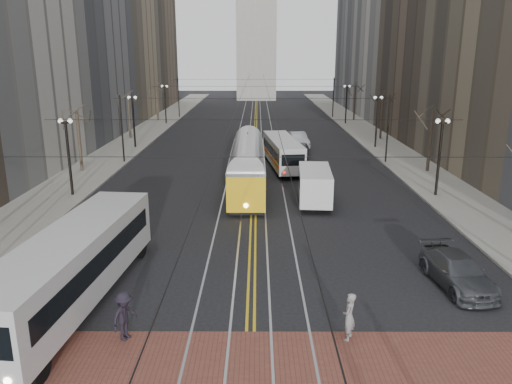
{
  "coord_description": "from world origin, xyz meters",
  "views": [
    {
      "loc": [
        0.27,
        -18.18,
        10.41
      ],
      "look_at": [
        0.19,
        8.48,
        3.0
      ],
      "focal_mm": 35.0,
      "sensor_mm": 36.0,
      "label": 1
    }
  ],
  "objects_px": {
    "streetcar": "(248,171)",
    "sedan_grey": "(301,150)",
    "rear_bus": "(283,153)",
    "transit_bus": "(73,269)",
    "cargo_van": "(315,187)",
    "pedestrian_b": "(349,317)",
    "pedestrian_d": "(125,316)",
    "sedan_parked": "(457,271)",
    "sedan_silver": "(298,140)"
  },
  "relations": [
    {
      "from": "transit_bus",
      "to": "sedan_silver",
      "type": "xyz_separation_m",
      "value": [
        12.49,
        37.55,
        -0.77
      ]
    },
    {
      "from": "transit_bus",
      "to": "sedan_grey",
      "type": "xyz_separation_m",
      "value": [
        12.32,
        31.86,
        -0.88
      ]
    },
    {
      "from": "sedan_silver",
      "to": "sedan_grey",
      "type": "bearing_deg",
      "value": -99.38
    },
    {
      "from": "transit_bus",
      "to": "cargo_van",
      "type": "height_order",
      "value": "transit_bus"
    },
    {
      "from": "sedan_grey",
      "to": "cargo_van",
      "type": "bearing_deg",
      "value": -84.54
    },
    {
      "from": "pedestrian_b",
      "to": "sedan_grey",
      "type": "bearing_deg",
      "value": -158.44
    },
    {
      "from": "streetcar",
      "to": "sedan_grey",
      "type": "bearing_deg",
      "value": 68.32
    },
    {
      "from": "transit_bus",
      "to": "pedestrian_d",
      "type": "relative_size",
      "value": 6.74
    },
    {
      "from": "streetcar",
      "to": "sedan_parked",
      "type": "xyz_separation_m",
      "value": [
        10.0,
        -16.65,
        -0.9
      ]
    },
    {
      "from": "cargo_van",
      "to": "sedan_silver",
      "type": "height_order",
      "value": "cargo_van"
    },
    {
      "from": "transit_bus",
      "to": "pedestrian_b",
      "type": "relative_size",
      "value": 6.87
    },
    {
      "from": "transit_bus",
      "to": "pedestrian_d",
      "type": "xyz_separation_m",
      "value": [
        2.84,
        -2.75,
        -0.64
      ]
    },
    {
      "from": "streetcar",
      "to": "rear_bus",
      "type": "distance_m",
      "value": 8.74
    },
    {
      "from": "streetcar",
      "to": "sedan_parked",
      "type": "distance_m",
      "value": 19.45
    },
    {
      "from": "sedan_parked",
      "to": "pedestrian_d",
      "type": "distance_m",
      "value": 14.9
    },
    {
      "from": "streetcar",
      "to": "sedan_silver",
      "type": "relative_size",
      "value": 2.73
    },
    {
      "from": "cargo_van",
      "to": "sedan_silver",
      "type": "bearing_deg",
      "value": 92.19
    },
    {
      "from": "streetcar",
      "to": "rear_bus",
      "type": "xyz_separation_m",
      "value": [
        3.13,
        8.15,
        -0.25
      ]
    },
    {
      "from": "sedan_silver",
      "to": "sedan_parked",
      "type": "distance_m",
      "value": 36.06
    },
    {
      "from": "sedan_grey",
      "to": "pedestrian_b",
      "type": "xyz_separation_m",
      "value": [
        -1.09,
        -34.61,
        0.22
      ]
    },
    {
      "from": "sedan_silver",
      "to": "sedan_parked",
      "type": "height_order",
      "value": "sedan_silver"
    },
    {
      "from": "pedestrian_b",
      "to": "cargo_van",
      "type": "bearing_deg",
      "value": -158.76
    },
    {
      "from": "transit_bus",
      "to": "rear_bus",
      "type": "xyz_separation_m",
      "value": [
        10.16,
        26.59,
        -0.23
      ]
    },
    {
      "from": "rear_bus",
      "to": "sedan_grey",
      "type": "height_order",
      "value": "rear_bus"
    },
    {
      "from": "cargo_van",
      "to": "sedan_grey",
      "type": "xyz_separation_m",
      "value": [
        0.44,
        16.96,
        -0.52
      ]
    },
    {
      "from": "sedan_grey",
      "to": "sedan_silver",
      "type": "xyz_separation_m",
      "value": [
        0.17,
        5.69,
        0.1
      ]
    },
    {
      "from": "sedan_parked",
      "to": "pedestrian_b",
      "type": "relative_size",
      "value": 2.69
    },
    {
      "from": "rear_bus",
      "to": "cargo_van",
      "type": "bearing_deg",
      "value": -88.34
    },
    {
      "from": "transit_bus",
      "to": "sedan_grey",
      "type": "bearing_deg",
      "value": 74.1
    },
    {
      "from": "pedestrian_d",
      "to": "sedan_parked",
      "type": "bearing_deg",
      "value": -45.53
    },
    {
      "from": "streetcar",
      "to": "rear_bus",
      "type": "relative_size",
      "value": 1.3
    },
    {
      "from": "sedan_silver",
      "to": "sedan_parked",
      "type": "xyz_separation_m",
      "value": [
        4.55,
        -35.78,
        -0.1
      ]
    },
    {
      "from": "cargo_van",
      "to": "sedan_parked",
      "type": "distance_m",
      "value": 14.11
    },
    {
      "from": "pedestrian_d",
      "to": "rear_bus",
      "type": "bearing_deg",
      "value": 12.77
    },
    {
      "from": "sedan_silver",
      "to": "pedestrian_d",
      "type": "xyz_separation_m",
      "value": [
        -9.65,
        -40.3,
        0.13
      ]
    },
    {
      "from": "transit_bus",
      "to": "pedestrian_b",
      "type": "distance_m",
      "value": 11.58
    },
    {
      "from": "cargo_van",
      "to": "sedan_silver",
      "type": "relative_size",
      "value": 1.12
    },
    {
      "from": "pedestrian_b",
      "to": "streetcar",
      "type": "bearing_deg",
      "value": -145.43
    },
    {
      "from": "transit_bus",
      "to": "rear_bus",
      "type": "distance_m",
      "value": 28.46
    },
    {
      "from": "sedan_grey",
      "to": "streetcar",
      "type": "bearing_deg",
      "value": -104.55
    },
    {
      "from": "transit_bus",
      "to": "streetcar",
      "type": "height_order",
      "value": "streetcar"
    },
    {
      "from": "sedan_grey",
      "to": "sedan_silver",
      "type": "bearing_deg",
      "value": 95.27
    },
    {
      "from": "sedan_grey",
      "to": "transit_bus",
      "type": "bearing_deg",
      "value": -104.2
    },
    {
      "from": "sedan_grey",
      "to": "sedan_parked",
      "type": "bearing_deg",
      "value": -74.15
    },
    {
      "from": "transit_bus",
      "to": "streetcar",
      "type": "bearing_deg",
      "value": 74.36
    },
    {
      "from": "sedan_parked",
      "to": "pedestrian_b",
      "type": "xyz_separation_m",
      "value": [
        -5.8,
        -4.52,
        0.22
      ]
    },
    {
      "from": "sedan_grey",
      "to": "sedan_silver",
      "type": "relative_size",
      "value": 0.85
    },
    {
      "from": "streetcar",
      "to": "sedan_grey",
      "type": "xyz_separation_m",
      "value": [
        5.29,
        13.43,
        -0.9
      ]
    },
    {
      "from": "streetcar",
      "to": "pedestrian_d",
      "type": "xyz_separation_m",
      "value": [
        -4.2,
        -21.18,
        -0.66
      ]
    },
    {
      "from": "pedestrian_b",
      "to": "pedestrian_d",
      "type": "bearing_deg",
      "value": -66.64
    }
  ]
}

